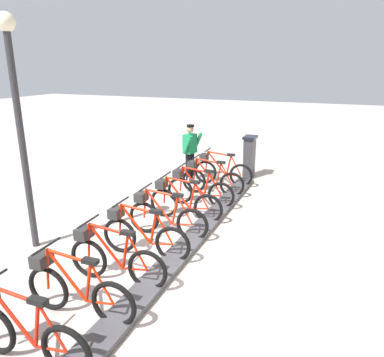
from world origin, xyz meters
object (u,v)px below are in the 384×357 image
(bike_docked_1, at_px, (210,179))
(bike_docked_7, at_px, (75,289))
(bike_docked_6, at_px, (113,258))
(bike_docked_5, at_px, (142,234))
(bike_docked_3, at_px, (182,201))
(bike_docked_2, at_px, (197,189))
(worker_near_rack, at_px, (190,150))
(bike_docked_8, at_px, (22,332))
(payment_kiosk, at_px, (249,156))
(bike_docked_0, at_px, (221,170))
(bike_docked_4, at_px, (164,216))
(lamp_post, at_px, (17,103))

(bike_docked_1, distance_m, bike_docked_7, 5.44)
(bike_docked_6, height_order, bike_docked_7, same)
(bike_docked_5, distance_m, bike_docked_7, 1.81)
(bike_docked_3, bearing_deg, bike_docked_2, -90.00)
(worker_near_rack, bearing_deg, bike_docked_2, 117.16)
(bike_docked_7, height_order, bike_docked_8, same)
(bike_docked_5, bearing_deg, bike_docked_6, 90.00)
(bike_docked_1, bearing_deg, payment_kiosk, -106.25)
(bike_docked_0, xyz_separation_m, bike_docked_4, (0.00, 3.63, 0.00))
(bike_docked_8, distance_m, worker_near_rack, 7.47)
(bike_docked_8, bearing_deg, lamp_post, -47.57)
(bike_docked_7, bearing_deg, bike_docked_6, -90.00)
(bike_docked_6, relative_size, bike_docked_8, 1.00)
(payment_kiosk, bearing_deg, bike_docked_8, 86.06)
(bike_docked_5, height_order, bike_docked_7, same)
(lamp_post, bearing_deg, bike_docked_8, 132.43)
(bike_docked_1, height_order, bike_docked_3, same)
(bike_docked_1, relative_size, bike_docked_3, 1.00)
(bike_docked_6, bearing_deg, bike_docked_7, 90.00)
(bike_docked_4, bearing_deg, bike_docked_7, 90.00)
(bike_docked_4, xyz_separation_m, bike_docked_8, (0.00, 3.63, 0.00))
(bike_docked_5, xyz_separation_m, bike_docked_7, (0.00, 1.81, 0.00))
(bike_docked_4, height_order, bike_docked_8, same)
(bike_docked_3, height_order, bike_docked_4, same)
(bike_docked_5, relative_size, bike_docked_6, 1.00)
(bike_docked_4, height_order, lamp_post, lamp_post)
(bike_docked_7, bearing_deg, bike_docked_0, -90.00)
(bike_docked_1, relative_size, worker_near_rack, 1.04)
(payment_kiosk, xyz_separation_m, lamp_post, (2.67, 6.01, 2.04))
(bike_docked_2, height_order, bike_docked_3, same)
(bike_docked_0, height_order, lamp_post, lamp_post)
(bike_docked_7, height_order, worker_near_rack, worker_near_rack)
(bike_docked_7, bearing_deg, bike_docked_2, -90.00)
(bike_docked_4, bearing_deg, bike_docked_6, 90.00)
(bike_docked_4, distance_m, bike_docked_7, 2.72)
(bike_docked_6, bearing_deg, bike_docked_0, -90.00)
(payment_kiosk, height_order, bike_docked_4, payment_kiosk)
(worker_near_rack, xyz_separation_m, lamp_post, (1.10, 5.09, 1.79))
(bike_docked_0, bearing_deg, bike_docked_1, 90.00)
(bike_docked_1, height_order, bike_docked_2, same)
(bike_docked_0, xyz_separation_m, bike_docked_3, (0.00, 2.72, 0.00))
(bike_docked_0, relative_size, bike_docked_4, 1.00)
(bike_docked_2, bearing_deg, bike_docked_4, 90.00)
(bike_docked_6, relative_size, worker_near_rack, 1.04)
(bike_docked_0, bearing_deg, payment_kiosk, -118.46)
(payment_kiosk, relative_size, worker_near_rack, 0.77)
(bike_docked_6, distance_m, worker_near_rack, 5.69)
(bike_docked_1, distance_m, worker_near_rack, 1.53)
(bike_docked_1, distance_m, bike_docked_6, 4.53)
(worker_near_rack, bearing_deg, bike_docked_4, 104.90)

